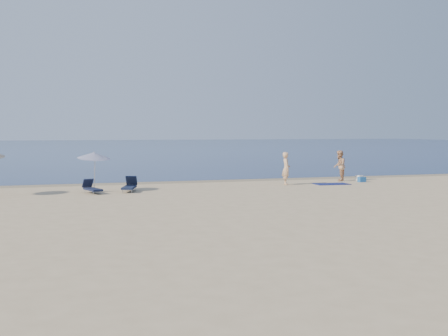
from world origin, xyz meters
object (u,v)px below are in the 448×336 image
object	(u,v)px
person_left	(286,168)
blue_cooler	(362,179)
umbrella_near	(94,155)
person_right	(339,166)

from	to	relation	value
person_left	blue_cooler	xyz separation A→B (m)	(4.91, 0.24, -0.76)
person_left	umbrella_near	bearing A→B (deg)	106.09
person_left	blue_cooler	distance (m)	4.97
person_right	umbrella_near	xyz separation A→B (m)	(-14.42, -1.90, 0.87)
person_left	umbrella_near	distance (m)	10.47
person_left	blue_cooler	size ratio (longest dim) A/B	4.29
person_left	person_right	size ratio (longest dim) A/B	0.99
person_right	blue_cooler	world-z (taller)	person_right
person_right	blue_cooler	bearing A→B (deg)	76.58
blue_cooler	umbrella_near	distance (m)	15.43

